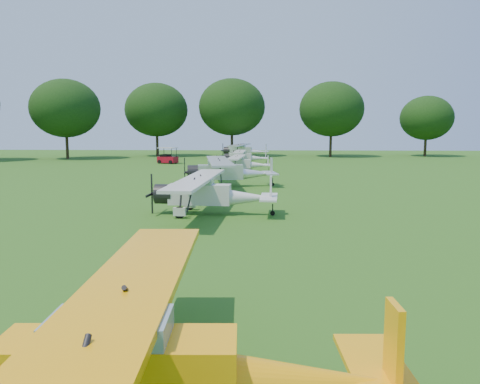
# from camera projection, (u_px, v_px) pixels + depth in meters

# --- Properties ---
(ground) EXTENTS (160.00, 160.00, 0.00)m
(ground) POSITION_uv_depth(u_px,v_px,m) (202.00, 222.00, 22.52)
(ground) COLOR #275A16
(ground) RESTS_ON ground
(tree_belt) EXTENTS (137.36, 130.27, 14.52)m
(tree_belt) POSITION_uv_depth(u_px,v_px,m) (278.00, 51.00, 21.45)
(tree_belt) COLOR black
(tree_belt) RESTS_ON ground
(aircraft_2) EXTENTS (6.85, 10.90, 2.15)m
(aircraft_2) POSITION_uv_depth(u_px,v_px,m) (155.00, 362.00, 6.43)
(aircraft_2) COLOR #FFA90A
(aircraft_2) RESTS_ON ground
(aircraft_3) EXTENTS (6.76, 10.76, 2.12)m
(aircraft_3) POSITION_uv_depth(u_px,v_px,m) (209.00, 191.00, 24.49)
(aircraft_3) COLOR silver
(aircraft_3) RESTS_ON ground
(aircraft_4) EXTENTS (7.35, 11.66, 2.29)m
(aircraft_4) POSITION_uv_depth(u_px,v_px,m) (227.00, 170.00, 36.56)
(aircraft_4) COLOR white
(aircraft_4) RESTS_ON ground
(aircraft_5) EXTENTS (5.78, 9.19, 1.81)m
(aircraft_5) POSITION_uv_depth(u_px,v_px,m) (242.00, 162.00, 48.72)
(aircraft_5) COLOR silver
(aircraft_5) RESTS_ON ground
(aircraft_6) EXTENTS (5.87, 9.33, 1.85)m
(aircraft_6) POSITION_uv_depth(u_px,v_px,m) (244.00, 156.00, 60.05)
(aircraft_6) COLOR silver
(aircraft_6) RESTS_ON ground
(aircraft_7) EXTENTS (7.45, 11.82, 2.32)m
(aircraft_7) POSITION_uv_depth(u_px,v_px,m) (244.00, 149.00, 73.41)
(aircraft_7) COLOR white
(aircraft_7) RESTS_ON ground
(golf_cart) EXTENTS (2.81, 2.23, 2.11)m
(golf_cart) POSITION_uv_depth(u_px,v_px,m) (167.00, 158.00, 61.67)
(golf_cart) COLOR maroon
(golf_cart) RESTS_ON ground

